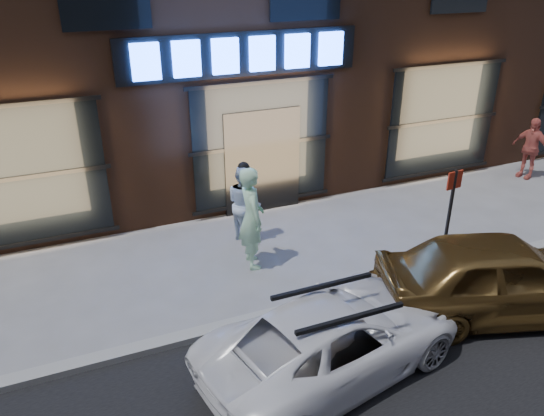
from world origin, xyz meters
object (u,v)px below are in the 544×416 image
(passerby, at_px, (530,148))
(white_suv, at_px, (334,337))
(gold_sedan, at_px, (502,276))
(man_bowtie, at_px, (252,218))
(sign_post, at_px, (449,212))
(man_cap, at_px, (244,203))

(passerby, distance_m, white_suv, 9.46)
(passerby, height_order, gold_sedan, passerby)
(man_bowtie, distance_m, passerby, 8.50)
(man_bowtie, xyz_separation_m, passerby, (8.39, 1.35, -0.19))
(gold_sedan, xyz_separation_m, sign_post, (-0.04, 1.38, 0.55))
(man_cap, distance_m, passerby, 8.17)
(man_bowtie, bearing_deg, gold_sedan, -128.12)
(man_cap, xyz_separation_m, passerby, (8.17, 0.34, -0.01))
(white_suv, xyz_separation_m, gold_sedan, (3.19, 0.12, 0.14))
(passerby, distance_m, sign_post, 5.99)
(passerby, height_order, white_suv, passerby)
(passerby, bearing_deg, man_bowtie, -97.47)
(man_bowtie, relative_size, man_cap, 1.21)
(gold_sedan, height_order, sign_post, sign_post)
(man_bowtie, distance_m, man_cap, 1.05)
(white_suv, xyz_separation_m, sign_post, (3.15, 1.50, 0.69))
(gold_sedan, distance_m, sign_post, 1.48)
(man_bowtie, height_order, passerby, man_bowtie)
(man_bowtie, height_order, sign_post, sign_post)
(passerby, bearing_deg, white_suv, -78.31)
(man_bowtie, height_order, white_suv, man_bowtie)
(man_bowtie, xyz_separation_m, gold_sedan, (3.25, -3.01, -0.30))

